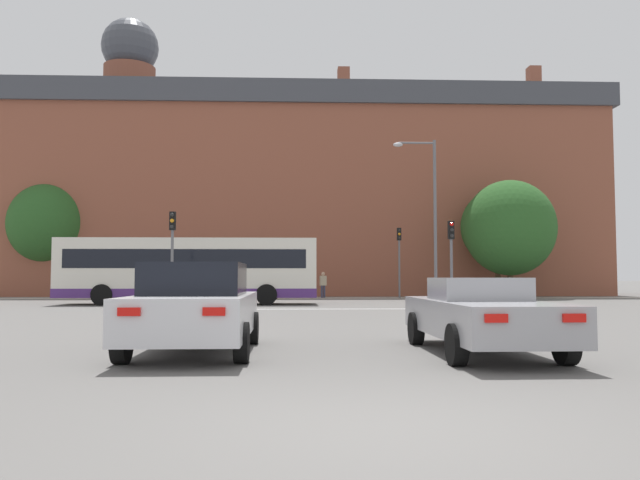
{
  "coord_description": "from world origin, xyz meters",
  "views": [
    {
      "loc": [
        -0.75,
        -5.53,
        1.34
      ],
      "look_at": [
        0.36,
        23.68,
        3.07
      ],
      "focal_mm": 35.0,
      "sensor_mm": 36.0,
      "label": 1
    }
  ],
  "objects_px": {
    "pedestrian_waiting": "(213,283)",
    "pedestrian_walking_east": "(206,283)",
    "car_saloon_left": "(196,307)",
    "car_roadster_right": "(480,315)",
    "bus_crossing_lead": "(189,269)",
    "traffic_light_far_right": "(399,251)",
    "street_lamp_junction": "(429,205)",
    "pedestrian_walking_west": "(323,283)",
    "traffic_light_near_left": "(172,243)",
    "traffic_light_near_right": "(451,249)"
  },
  "relations": [
    {
      "from": "car_saloon_left",
      "to": "bus_crossing_lead",
      "type": "height_order",
      "value": "bus_crossing_lead"
    },
    {
      "from": "traffic_light_near_left",
      "to": "street_lamp_junction",
      "type": "height_order",
      "value": "street_lamp_junction"
    },
    {
      "from": "car_roadster_right",
      "to": "traffic_light_far_right",
      "type": "distance_m",
      "value": 28.66
    },
    {
      "from": "car_saloon_left",
      "to": "car_roadster_right",
      "type": "xyz_separation_m",
      "value": [
        5.02,
        -0.27,
        -0.12
      ]
    },
    {
      "from": "traffic_light_near_right",
      "to": "traffic_light_far_right",
      "type": "bearing_deg",
      "value": 91.14
    },
    {
      "from": "car_saloon_left",
      "to": "car_roadster_right",
      "type": "height_order",
      "value": "car_saloon_left"
    },
    {
      "from": "traffic_light_near_right",
      "to": "pedestrian_walking_east",
      "type": "distance_m",
      "value": 18.36
    },
    {
      "from": "car_saloon_left",
      "to": "bus_crossing_lead",
      "type": "relative_size",
      "value": 0.37
    },
    {
      "from": "traffic_light_near_right",
      "to": "pedestrian_walking_east",
      "type": "bearing_deg",
      "value": 133.47
    },
    {
      "from": "traffic_light_near_left",
      "to": "traffic_light_near_right",
      "type": "bearing_deg",
      "value": -0.13
    },
    {
      "from": "car_roadster_right",
      "to": "pedestrian_waiting",
      "type": "height_order",
      "value": "pedestrian_waiting"
    },
    {
      "from": "car_roadster_right",
      "to": "pedestrian_walking_east",
      "type": "relative_size",
      "value": 3.04
    },
    {
      "from": "car_roadster_right",
      "to": "traffic_light_near_right",
      "type": "distance_m",
      "value": 16.55
    },
    {
      "from": "street_lamp_junction",
      "to": "pedestrian_waiting",
      "type": "xyz_separation_m",
      "value": [
        -12.08,
        7.59,
        -4.11
      ]
    },
    {
      "from": "car_roadster_right",
      "to": "bus_crossing_lead",
      "type": "relative_size",
      "value": 0.39
    },
    {
      "from": "car_roadster_right",
      "to": "traffic_light_near_left",
      "type": "height_order",
      "value": "traffic_light_near_left"
    },
    {
      "from": "car_saloon_left",
      "to": "car_roadster_right",
      "type": "distance_m",
      "value": 5.03
    },
    {
      "from": "traffic_light_far_right",
      "to": "pedestrian_walking_west",
      "type": "height_order",
      "value": "traffic_light_far_right"
    },
    {
      "from": "street_lamp_junction",
      "to": "car_saloon_left",
      "type": "bearing_deg",
      "value": -112.64
    },
    {
      "from": "traffic_light_near_right",
      "to": "traffic_light_near_left",
      "type": "bearing_deg",
      "value": 179.87
    },
    {
      "from": "car_saloon_left",
      "to": "bus_crossing_lead",
      "type": "bearing_deg",
      "value": 99.47
    },
    {
      "from": "traffic_light_near_right",
      "to": "traffic_light_near_left",
      "type": "distance_m",
      "value": 12.12
    },
    {
      "from": "bus_crossing_lead",
      "to": "pedestrian_walking_west",
      "type": "height_order",
      "value": "bus_crossing_lead"
    },
    {
      "from": "traffic_light_near_left",
      "to": "pedestrian_waiting",
      "type": "height_order",
      "value": "traffic_light_near_left"
    },
    {
      "from": "traffic_light_near_right",
      "to": "traffic_light_far_right",
      "type": "xyz_separation_m",
      "value": [
        -0.24,
        12.32,
        0.41
      ]
    },
    {
      "from": "pedestrian_waiting",
      "to": "pedestrian_walking_east",
      "type": "distance_m",
      "value": 0.97
    },
    {
      "from": "bus_crossing_lead",
      "to": "traffic_light_near_left",
      "type": "xyz_separation_m",
      "value": [
        -0.09,
        -3.84,
        1.07
      ]
    },
    {
      "from": "car_saloon_left",
      "to": "street_lamp_junction",
      "type": "bearing_deg",
      "value": 66.82
    },
    {
      "from": "pedestrian_walking_east",
      "to": "street_lamp_junction",
      "type": "bearing_deg",
      "value": -102.28
    },
    {
      "from": "traffic_light_far_right",
      "to": "car_saloon_left",
      "type": "bearing_deg",
      "value": -106.48
    },
    {
      "from": "traffic_light_near_left",
      "to": "pedestrian_walking_west",
      "type": "xyz_separation_m",
      "value": [
        7.06,
        12.91,
        -1.83
      ]
    },
    {
      "from": "bus_crossing_lead",
      "to": "pedestrian_walking_east",
      "type": "distance_m",
      "value": 9.45
    },
    {
      "from": "pedestrian_waiting",
      "to": "traffic_light_far_right",
      "type": "bearing_deg",
      "value": -179.45
    },
    {
      "from": "car_roadster_right",
      "to": "pedestrian_walking_west",
      "type": "bearing_deg",
      "value": 92.25
    },
    {
      "from": "traffic_light_near_right",
      "to": "pedestrian_walking_west",
      "type": "relative_size",
      "value": 2.29
    },
    {
      "from": "car_saloon_left",
      "to": "pedestrian_walking_east",
      "type": "relative_size",
      "value": 2.83
    },
    {
      "from": "traffic_light_near_right",
      "to": "pedestrian_walking_west",
      "type": "bearing_deg",
      "value": 111.37
    },
    {
      "from": "traffic_light_near_right",
      "to": "traffic_light_far_right",
      "type": "distance_m",
      "value": 12.33
    },
    {
      "from": "street_lamp_junction",
      "to": "pedestrian_walking_east",
      "type": "relative_size",
      "value": 5.26
    },
    {
      "from": "car_roadster_right",
      "to": "pedestrian_walking_east",
      "type": "distance_m",
      "value": 30.69
    },
    {
      "from": "pedestrian_walking_east",
      "to": "pedestrian_walking_west",
      "type": "height_order",
      "value": "pedestrian_walking_west"
    },
    {
      "from": "bus_crossing_lead",
      "to": "pedestrian_walking_east",
      "type": "height_order",
      "value": "bus_crossing_lead"
    },
    {
      "from": "traffic_light_far_right",
      "to": "street_lamp_junction",
      "type": "bearing_deg",
      "value": -87.6
    },
    {
      "from": "car_roadster_right",
      "to": "traffic_light_near_right",
      "type": "bearing_deg",
      "value": 76.82
    },
    {
      "from": "pedestrian_walking_west",
      "to": "street_lamp_junction",
      "type": "bearing_deg",
      "value": -77.66
    },
    {
      "from": "pedestrian_waiting",
      "to": "car_saloon_left",
      "type": "bearing_deg",
      "value": 98.34
    },
    {
      "from": "car_saloon_left",
      "to": "street_lamp_junction",
      "type": "relative_size",
      "value": 0.54
    },
    {
      "from": "traffic_light_near_right",
      "to": "car_saloon_left",
      "type": "bearing_deg",
      "value": -118.47
    },
    {
      "from": "car_roadster_right",
      "to": "traffic_light_far_right",
      "type": "bearing_deg",
      "value": 82.62
    },
    {
      "from": "bus_crossing_lead",
      "to": "car_roadster_right",
      "type": "bearing_deg",
      "value": -156.91
    }
  ]
}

